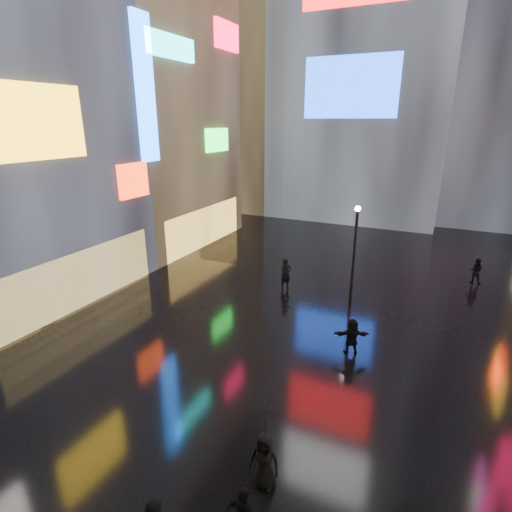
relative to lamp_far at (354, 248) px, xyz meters
The scene contains 9 objects.
ground 3.44m from the lamp_far, 150.22° to the right, with size 140.00×140.00×0.00m, color black.
building_left_far 19.95m from the lamp_far, 163.73° to the left, with size 10.28×12.00×22.00m.
tower_flank_left 28.08m from the lamp_far, 126.37° to the left, with size 10.00×10.00×26.00m, color black.
lamp_far is the anchor object (origin of this frame).
pedestrian_4 13.07m from the lamp_far, 87.30° to the right, with size 0.82×0.53×1.68m, color black.
pedestrian_5 5.98m from the lamp_far, 77.06° to the right, with size 1.47×0.47×1.58m, color black.
pedestrian_6 4.27m from the lamp_far, behind, with size 0.67×0.44×1.84m, color black.
pedestrian_7 8.61m from the lamp_far, 41.41° to the left, with size 0.76×0.59×1.57m, color black.
umbrella_2 12.93m from the lamp_far, 87.30° to the right, with size 0.93×0.94×0.85m, color black.
Camera 1 is at (5.49, 0.48, 9.35)m, focal length 28.00 mm.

